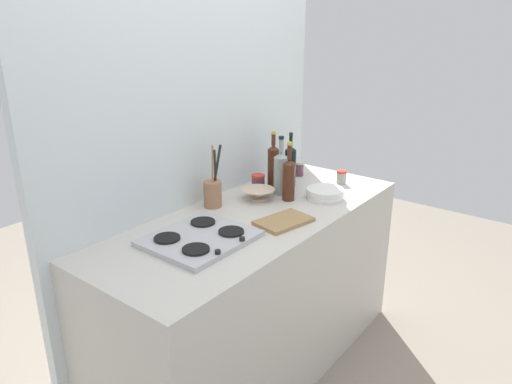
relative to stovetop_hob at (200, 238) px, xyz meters
The scene contains 15 objects.
ground_plane 0.99m from the stovetop_hob, ahead, with size 6.00×6.00×0.00m, color gray.
counter_block 0.61m from the stovetop_hob, ahead, with size 1.80×0.70×0.90m, color beige.
backsplash_panel 0.63m from the stovetop_hob, 43.66° to the left, with size 1.90×0.06×2.50m, color silver.
stovetop_hob is the anchor object (origin of this frame).
plate_stack 0.82m from the stovetop_hob, 11.53° to the right, with size 0.21×0.21×0.06m.
wine_bottle_leftmost 0.67m from the stovetop_hob, ahead, with size 0.07×0.07×0.32m.
wine_bottle_mid_left 0.82m from the stovetop_hob, 12.82° to the left, with size 0.06×0.06×0.33m.
wine_bottle_mid_right 0.87m from the stovetop_hob, ahead, with size 0.06×0.06×0.32m.
wine_bottle_rightmost 0.72m from the stovetop_hob, ahead, with size 0.08×0.08×0.33m.
mixing_bowl 0.57m from the stovetop_hob, 11.16° to the left, with size 0.18×0.18×0.06m.
utensil_crock 0.42m from the stovetop_hob, 34.75° to the left, with size 0.09×0.09×0.33m.
condiment_jar_front 1.07m from the stovetop_hob, ahead, with size 0.06×0.06×0.09m.
condiment_jar_rear 0.73m from the stovetop_hob, 17.30° to the left, with size 0.08×0.08×0.09m.
condiment_jar_spare 1.09m from the stovetop_hob, ahead, with size 0.06×0.06×0.08m.
cutting_board 0.43m from the stovetop_hob, 24.62° to the right, with size 0.26×0.17×0.02m, color #9E7A4C.
Camera 1 is at (-1.73, -1.35, 1.81)m, focal length 33.38 mm.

